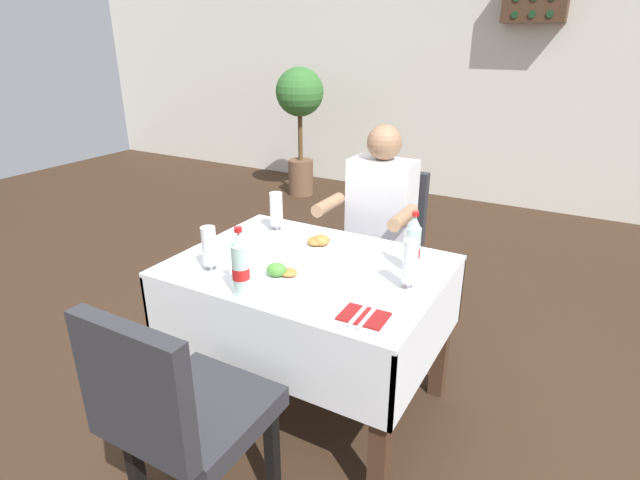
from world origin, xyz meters
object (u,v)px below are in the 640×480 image
object	(u,v)px
beer_glass_right	(410,264)
napkin_cutlery_set	(364,316)
seated_diner_far	(377,225)
beer_glass_left	(209,249)
cola_bottle_secondary	(240,266)
chair_far_diner_seat	(381,244)
plate_far_diner	(320,242)
potted_plant_corner	(300,109)
beer_glass_middle	(276,212)
cola_bottle_primary	(413,246)
chair_near_camera_side	(180,413)
main_dining_table	(309,298)
plate_near_camera	(278,275)

from	to	relation	value
beer_glass_right	napkin_cutlery_set	world-z (taller)	beer_glass_right
seated_diner_far	beer_glass_left	bearing A→B (deg)	-109.21
beer_glass_right	cola_bottle_secondary	distance (m)	0.66
chair_far_diner_seat	plate_far_diner	world-z (taller)	chair_far_diner_seat
chair_far_diner_seat	potted_plant_corner	bearing A→B (deg)	130.94
chair_far_diner_seat	potted_plant_corner	xyz separation A→B (m)	(-1.90, 2.19, 0.40)
plate_far_diner	beer_glass_right	size ratio (longest dim) A/B	1.12
beer_glass_left	potted_plant_corner	world-z (taller)	potted_plant_corner
chair_far_diner_seat	potted_plant_corner	world-z (taller)	potted_plant_corner
chair_far_diner_seat	plate_far_diner	xyz separation A→B (m)	(-0.06, -0.62, 0.22)
beer_glass_middle	cola_bottle_primary	world-z (taller)	cola_bottle_primary
chair_far_diner_seat	potted_plant_corner	size ratio (longest dim) A/B	0.70
beer_glass_right	cola_bottle_secondary	bearing A→B (deg)	-146.90
cola_bottle_secondary	potted_plant_corner	xyz separation A→B (m)	(-1.81, 3.39, 0.08)
seated_diner_far	cola_bottle_secondary	world-z (taller)	seated_diner_far
beer_glass_middle	beer_glass_right	xyz separation A→B (m)	(0.82, -0.29, 0.01)
plate_far_diner	chair_near_camera_side	bearing A→B (deg)	-86.58
plate_far_diner	cola_bottle_secondary	size ratio (longest dim) A/B	0.85
beer_glass_right	cola_bottle_secondary	size ratio (longest dim) A/B	0.75
cola_bottle_primary	cola_bottle_secondary	world-z (taller)	cola_bottle_secondary
main_dining_table	cola_bottle_secondary	world-z (taller)	cola_bottle_secondary
chair_near_camera_side	cola_bottle_primary	xyz separation A→B (m)	(0.42, 0.98, 0.32)
main_dining_table	chair_far_diner_seat	distance (m)	0.83
plate_near_camera	beer_glass_right	size ratio (longest dim) A/B	1.22
plate_near_camera	beer_glass_middle	world-z (taller)	beer_glass_middle
main_dining_table	beer_glass_right	bearing A→B (deg)	-1.59
chair_near_camera_side	cola_bottle_secondary	size ratio (longest dim) A/B	3.44
napkin_cutlery_set	potted_plant_corner	xyz separation A→B (m)	(-2.30, 3.31, 0.20)
seated_diner_far	beer_glass_middle	xyz separation A→B (m)	(-0.37, -0.45, 0.15)
cola_bottle_secondary	potted_plant_corner	bearing A→B (deg)	118.15
beer_glass_right	potted_plant_corner	distance (m)	3.85
beer_glass_right	cola_bottle_primary	distance (m)	0.17
seated_diner_far	beer_glass_left	xyz separation A→B (m)	(-0.34, -0.99, 0.15)
beer_glass_middle	potted_plant_corner	world-z (taller)	potted_plant_corner
plate_far_diner	main_dining_table	bearing A→B (deg)	-73.40
chair_far_diner_seat	beer_glass_left	bearing A→B (deg)	-106.75
napkin_cutlery_set	cola_bottle_primary	bearing A→B (deg)	87.77
beer_glass_left	beer_glass_right	world-z (taller)	beer_glass_right
potted_plant_corner	plate_far_diner	bearing A→B (deg)	-56.84
cola_bottle_secondary	napkin_cutlery_set	xyz separation A→B (m)	(0.49, 0.08, -0.12)
chair_far_diner_seat	seated_diner_far	xyz separation A→B (m)	(0.01, -0.11, 0.16)
chair_far_diner_seat	seated_diner_far	distance (m)	0.19
cola_bottle_primary	beer_glass_middle	bearing A→B (deg)	171.12
potted_plant_corner	plate_near_camera	bearing A→B (deg)	-59.90
plate_far_diner	beer_glass_left	world-z (taller)	beer_glass_left
plate_near_camera	cola_bottle_secondary	world-z (taller)	cola_bottle_secondary
chair_near_camera_side	potted_plant_corner	xyz separation A→B (m)	(-1.90, 3.85, 0.40)
chair_far_diner_seat	plate_near_camera	size ratio (longest dim) A/B	3.75
beer_glass_left	beer_glass_middle	xyz separation A→B (m)	(-0.02, 0.54, 0.00)
chair_far_diner_seat	cola_bottle_secondary	bearing A→B (deg)	-93.96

